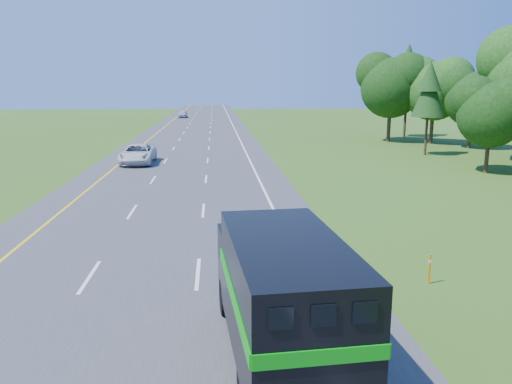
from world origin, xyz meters
The scene contains 6 objects.
road centered at (0.00, 50.00, 0.02)m, with size 15.00×260.00×0.04m, color #38383A.
lane_markings centered at (0.00, 50.00, 0.04)m, with size 11.15×260.00×0.01m.
horse_truck centered at (3.90, 13.95, 1.77)m, with size 2.79×7.45×3.23m.
white_suv centered at (-3.97, 45.75, 0.84)m, with size 2.64×5.73×1.59m, color silver.
far_car centered at (-4.09, 108.51, 0.77)m, with size 1.73×4.30×1.47m, color #B6B6BD.
delineator centered at (9.45, 18.56, 0.54)m, with size 0.08×0.05×1.00m.
Camera 1 is at (2.50, 3.62, 6.37)m, focal length 35.00 mm.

